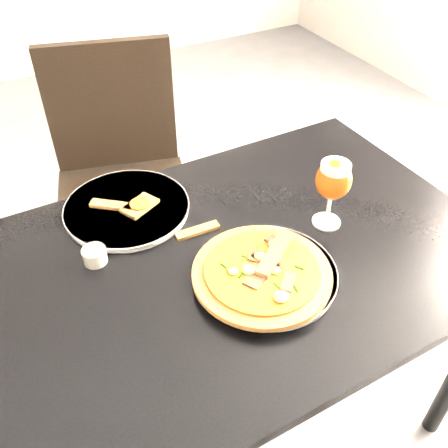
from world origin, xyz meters
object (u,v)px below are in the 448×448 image
dining_table (239,279)px  pizza (262,272)px  beer_glass (333,180)px  chair_far (122,180)px

dining_table → pizza: 0.15m
pizza → beer_glass: size_ratio=1.69×
chair_far → beer_glass: size_ratio=5.43×
beer_glass → chair_far: bearing=114.7°
beer_glass → dining_table: bearing=178.9°
dining_table → beer_glass: 0.33m
dining_table → beer_glass: beer_glass is taller
dining_table → chair_far: bearing=95.1°
chair_far → pizza: size_ratio=3.20×
pizza → chair_far: bearing=95.7°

